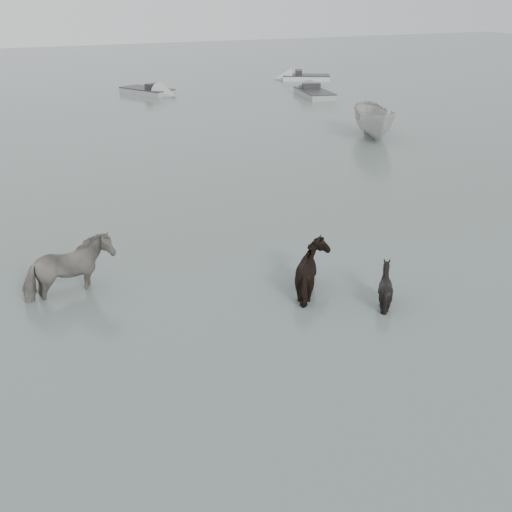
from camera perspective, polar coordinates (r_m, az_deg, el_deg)
name	(u,v)px	position (r m, az deg, el deg)	size (l,w,h in m)	color
ground	(239,317)	(14.00, -1.56, -5.43)	(140.00, 140.00, 0.00)	#4E5D55
pony_pinto	(67,260)	(15.24, -16.44, -0.35)	(0.93, 2.05, 1.73)	black
pony_dark	(316,261)	(14.88, 5.37, -0.49)	(1.51, 1.29, 1.52)	black
pony_black	(386,279)	(14.68, 11.48, -2.04)	(0.91, 1.03, 1.13)	black
boat_small	(375,120)	(31.23, 10.49, 11.83)	(1.60, 4.26, 1.64)	#B2B3AE
skiff_port	(315,91)	(42.79, 5.22, 14.43)	(5.45, 1.60, 0.75)	#949795
skiff_mid	(147,88)	(44.21, -9.65, 14.49)	(5.14, 1.60, 0.75)	gray
skiff_star	(306,75)	(50.43, 4.49, 15.74)	(4.85, 1.60, 0.75)	silver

